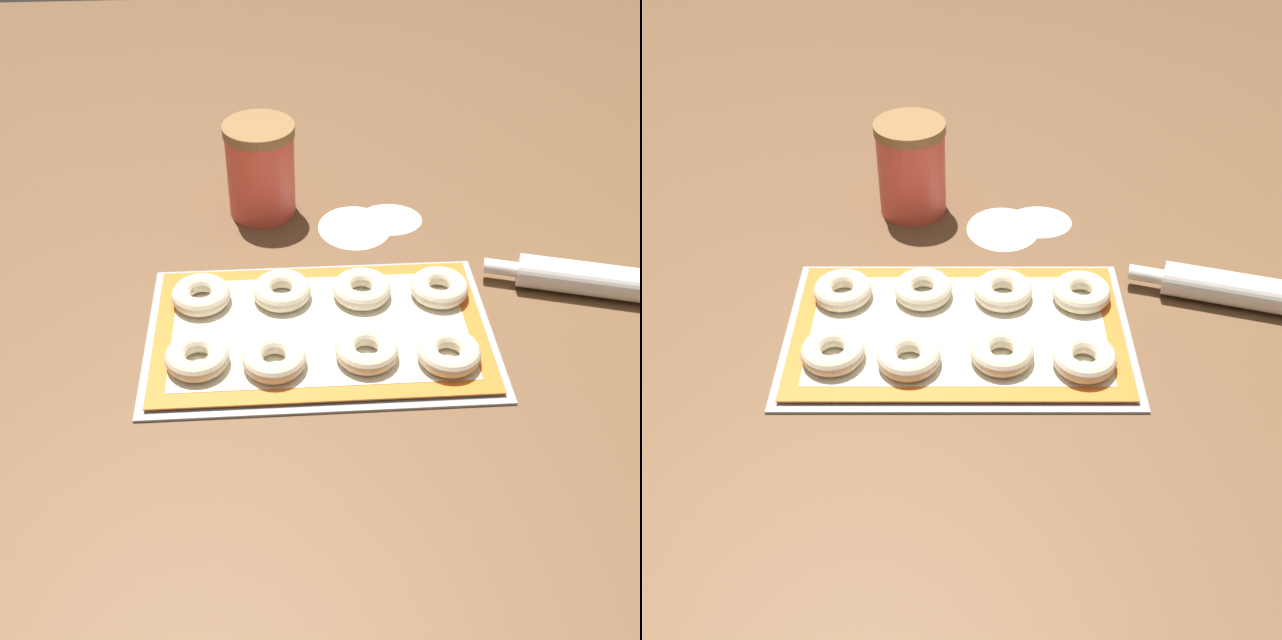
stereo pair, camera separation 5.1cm
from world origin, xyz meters
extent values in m
plane|color=brown|center=(0.00, 0.00, 0.00)|extent=(2.80, 2.80, 0.00)
cube|color=#93969B|center=(-0.01, -0.01, 0.00)|extent=(0.48, 0.30, 0.01)
cube|color=orange|center=(-0.01, -0.01, 0.01)|extent=(0.45, 0.27, 0.00)
cube|color=beige|center=(-0.01, -0.01, 0.01)|extent=(0.40, 0.22, 0.00)
torus|color=beige|center=(-0.17, -0.08, 0.02)|extent=(0.08, 0.08, 0.03)
torus|color=beige|center=(-0.07, -0.09, 0.02)|extent=(0.08, 0.08, 0.03)
torus|color=beige|center=(0.05, -0.08, 0.02)|extent=(0.08, 0.08, 0.03)
torus|color=beige|center=(0.16, -0.09, 0.02)|extent=(0.08, 0.08, 0.03)
torus|color=beige|center=(-0.17, 0.05, 0.02)|extent=(0.08, 0.08, 0.03)
torus|color=beige|center=(-0.06, 0.05, 0.02)|extent=(0.08, 0.08, 0.03)
torus|color=beige|center=(0.06, 0.05, 0.02)|extent=(0.08, 0.08, 0.03)
torus|color=beige|center=(0.17, 0.05, 0.02)|extent=(0.08, 0.08, 0.03)
cylinder|color=#DB4C3D|center=(-0.08, 0.30, 0.07)|extent=(0.11, 0.11, 0.14)
cylinder|color=olive|center=(-0.08, 0.30, 0.15)|extent=(0.12, 0.12, 0.02)
cylinder|color=silver|center=(0.27, 0.09, 0.02)|extent=(0.05, 0.04, 0.02)
ellipsoid|color=white|center=(0.07, 0.24, 0.00)|extent=(0.12, 0.13, 0.00)
ellipsoid|color=white|center=(0.13, 0.26, 0.00)|extent=(0.11, 0.09, 0.00)
camera|label=1|loc=(-0.05, -0.78, 0.70)|focal=42.00mm
camera|label=2|loc=(0.00, -0.78, 0.70)|focal=42.00mm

